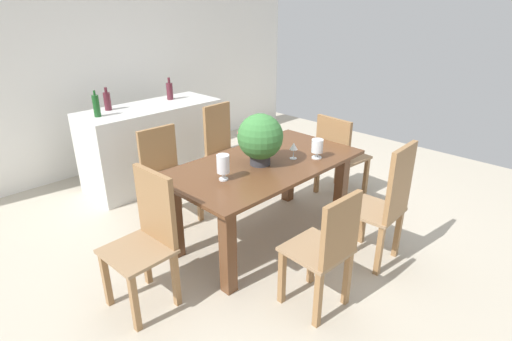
{
  "coord_description": "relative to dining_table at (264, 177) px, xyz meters",
  "views": [
    {
      "loc": [
        -2.39,
        -2.39,
        2.08
      ],
      "look_at": [
        0.07,
        0.02,
        0.61
      ],
      "focal_mm": 28.06,
      "sensor_mm": 36.0,
      "label": 1
    }
  ],
  "objects": [
    {
      "name": "ground_plane",
      "position": [
        0.0,
        0.15,
        -0.62
      ],
      "size": [
        7.04,
        7.04,
        0.0
      ],
      "primitive_type": "plane",
      "color": "#BCB29E"
    },
    {
      "name": "back_wall",
      "position": [
        0.0,
        2.75,
        0.68
      ],
      "size": [
        6.4,
        0.1,
        2.6
      ],
      "primitive_type": "cube",
      "color": "white",
      "rests_on": "ground"
    },
    {
      "name": "dining_table",
      "position": [
        0.0,
        0.0,
        0.0
      ],
      "size": [
        1.78,
        0.96,
        0.77
      ],
      "color": "brown",
      "rests_on": "ground"
    },
    {
      "name": "chair_near_right",
      "position": [
        0.41,
        -0.98,
        -0.03
      ],
      "size": [
        0.44,
        0.42,
        1.07
      ],
      "rotation": [
        0.0,
        0.0,
        3.19
      ],
      "color": "olive",
      "rests_on": "ground"
    },
    {
      "name": "chair_far_right",
      "position": [
        0.4,
        0.99,
        -0.06
      ],
      "size": [
        0.42,
        0.48,
        1.03
      ],
      "rotation": [
        0.0,
        0.0,
        0.04
      ],
      "color": "olive",
      "rests_on": "ground"
    },
    {
      "name": "chair_near_left",
      "position": [
        -0.4,
        -0.97,
        -0.1
      ],
      "size": [
        0.43,
        0.43,
        0.94
      ],
      "rotation": [
        0.0,
        0.0,
        3.1
      ],
      "color": "olive",
      "rests_on": "ground"
    },
    {
      "name": "chair_foot_end",
      "position": [
        1.2,
        0.01,
        -0.08
      ],
      "size": [
        0.49,
        0.52,
        0.94
      ],
      "rotation": [
        0.0,
        0.0,
        1.48
      ],
      "color": "olive",
      "rests_on": "ground"
    },
    {
      "name": "chair_far_left",
      "position": [
        -0.4,
        0.98,
        -0.1
      ],
      "size": [
        0.47,
        0.5,
        0.93
      ],
      "rotation": [
        0.0,
        0.0,
        -0.05
      ],
      "color": "olive",
      "rests_on": "ground"
    },
    {
      "name": "chair_head_end",
      "position": [
        -1.2,
        0.0,
        -0.05
      ],
      "size": [
        0.43,
        0.46,
        1.02
      ],
      "rotation": [
        0.0,
        0.0,
        -1.53
      ],
      "color": "olive",
      "rests_on": "ground"
    },
    {
      "name": "flower_centerpiece",
      "position": [
        -0.06,
        -0.01,
        0.39
      ],
      "size": [
        0.39,
        0.39,
        0.45
      ],
      "color": "#333338",
      "rests_on": "dining_table"
    },
    {
      "name": "crystal_vase_left",
      "position": [
        -0.5,
        -0.03,
        0.28
      ],
      "size": [
        0.1,
        0.1,
        0.21
      ],
      "color": "silver",
      "rests_on": "dining_table"
    },
    {
      "name": "crystal_vase_center_near",
      "position": [
        0.4,
        -0.27,
        0.26
      ],
      "size": [
        0.1,
        0.1,
        0.18
      ],
      "color": "silver",
      "rests_on": "dining_table"
    },
    {
      "name": "wine_glass",
      "position": [
        0.24,
        -0.13,
        0.26
      ],
      "size": [
        0.07,
        0.07,
        0.15
      ],
      "color": "silver",
      "rests_on": "dining_table"
    },
    {
      "name": "kitchen_counter",
      "position": [
        0.02,
        1.87,
        -0.15
      ],
      "size": [
        1.64,
        0.67,
        0.94
      ],
      "primitive_type": "cube",
      "color": "silver",
      "rests_on": "ground"
    },
    {
      "name": "wine_bottle_green",
      "position": [
        -0.62,
        1.86,
        0.44
      ],
      "size": [
        0.07,
        0.07,
        0.28
      ],
      "color": "#194C1E",
      "rests_on": "kitchen_counter"
    },
    {
      "name": "wine_bottle_dark",
      "position": [
        0.38,
        1.98,
        0.43
      ],
      "size": [
        0.08,
        0.08,
        0.27
      ],
      "color": "#511E28",
      "rests_on": "kitchen_counter"
    },
    {
      "name": "wine_bottle_amber",
      "position": [
        -0.4,
        2.03,
        0.43
      ],
      "size": [
        0.08,
        0.08,
        0.26
      ],
      "color": "#511E28",
      "rests_on": "kitchen_counter"
    }
  ]
}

